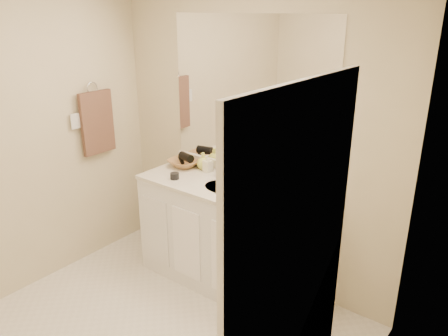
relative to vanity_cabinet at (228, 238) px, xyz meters
name	(u,v)px	position (x,y,z in m)	size (l,w,h in m)	color
wall_back	(249,139)	(0.00, 0.28, 0.77)	(2.60, 0.02, 2.40)	beige
wall_left	(9,148)	(-1.30, -1.02, 0.77)	(0.02, 2.60, 2.40)	beige
wall_right	(329,266)	(1.30, -1.02, 0.77)	(0.02, 2.60, 2.40)	beige
vanity_cabinet	(228,238)	(0.00, 0.00, 0.00)	(1.50, 0.55, 0.85)	white
countertop	(228,188)	(0.00, 0.00, 0.44)	(1.52, 0.57, 0.03)	silver
backsplash	(247,172)	(0.00, 0.26, 0.50)	(1.52, 0.03, 0.08)	white
sink_basin	(226,189)	(0.00, -0.02, 0.44)	(0.37, 0.37, 0.02)	#B4AE9D
faucet	(240,174)	(0.00, 0.16, 0.51)	(0.02, 0.02, 0.11)	silver
mirror	(249,95)	(0.00, 0.27, 1.14)	(1.48, 0.01, 1.20)	white
blue_mug	(221,170)	(-0.17, 0.14, 0.51)	(0.09, 0.09, 0.12)	navy
tan_cup	(254,181)	(0.16, 0.13, 0.50)	(0.07, 0.07, 0.09)	beige
toothbrush	(255,169)	(0.17, 0.13, 0.60)	(0.01, 0.01, 0.20)	#EC3EB1
mouthwash_bottle	(259,181)	(0.27, 0.03, 0.56)	(0.09, 0.09, 0.20)	#0E9CA9
clear_pump_bottle	(305,190)	(0.60, 0.13, 0.54)	(0.06, 0.06, 0.17)	silver
soap_dish	(251,204)	(0.33, -0.17, 0.46)	(0.11, 0.09, 0.01)	white
green_soap	(251,202)	(0.33, -0.17, 0.48)	(0.07, 0.05, 0.02)	#8CBA2D
orange_comb	(244,205)	(0.30, -0.21, 0.46)	(0.10, 0.02, 0.00)	#FFA71A
dark_jar	(175,176)	(-0.44, -0.14, 0.48)	(0.07, 0.07, 0.05)	black
soap_bottle_white	(223,161)	(-0.21, 0.21, 0.56)	(0.08, 0.09, 0.22)	white
soap_bottle_cream	(208,163)	(-0.34, 0.16, 0.53)	(0.07, 0.07, 0.15)	#FAF6CC
soap_bottle_yellow	(203,161)	(-0.41, 0.19, 0.53)	(0.12, 0.12, 0.15)	#D7DE56
wicker_basket	(185,163)	(-0.58, 0.14, 0.49)	(0.27, 0.27, 0.07)	olive
hair_dryer	(186,157)	(-0.56, 0.14, 0.54)	(0.07, 0.07, 0.14)	black
towel_ring	(92,88)	(-1.27, -0.25, 1.12)	(0.11, 0.11, 0.01)	silver
hand_towel	(97,123)	(-1.25, -0.25, 0.82)	(0.04, 0.32, 0.55)	#3A261F
switch_plate	(75,121)	(-1.27, -0.45, 0.88)	(0.01, 0.09, 0.13)	white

